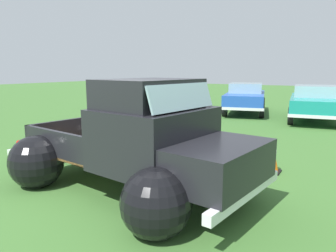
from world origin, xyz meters
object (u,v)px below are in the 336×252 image
show_car_0 (173,95)px  lane_cone_1 (157,140)px  vintage_pickup_truck (143,150)px  spectator_2 (109,102)px  spectator_0 (128,113)px  lane_cone_0 (272,157)px  show_car_1 (245,97)px  show_car_2 (315,102)px

show_car_0 → lane_cone_1: 8.33m
vintage_pickup_truck → spectator_2: bearing=144.3°
spectator_0 → lane_cone_0: bearing=-22.1°
show_car_0 → lane_cone_1: bearing=18.2°
spectator_0 → lane_cone_1: (0.96, -0.08, -0.62)m
lane_cone_0 → show_car_1: bearing=109.9°
show_car_1 → lane_cone_1: 8.41m
vintage_pickup_truck → show_car_1: (-1.47, 10.80, 0.02)m
show_car_1 → spectator_0: size_ratio=2.83×
lane_cone_0 → vintage_pickup_truck: bearing=-126.1°
vintage_pickup_truck → spectator_0: vintage_pickup_truck is taller
lane_cone_0 → lane_cone_1: (-2.86, 0.17, 0.00)m
show_car_0 → spectator_0: spectator_0 is taller
spectator_2 → lane_cone_1: size_ratio=2.73×
lane_cone_0 → lane_cone_1: bearing=176.7°
show_car_0 → lane_cone_0: show_car_0 is taller
show_car_1 → show_car_2: (3.13, -0.83, 0.00)m
spectator_2 → lane_cone_0: size_ratio=2.73×
show_car_0 → spectator_0: (2.74, -7.37, 0.15)m
show_car_2 → vintage_pickup_truck: bearing=-17.0°
show_car_0 → lane_cone_1: (3.70, -7.45, -0.47)m
spectator_2 → lane_cone_0: spectator_2 is taller
show_car_0 → spectator_0: bearing=12.2°
vintage_pickup_truck → spectator_2: vintage_pickup_truck is taller
lane_cone_1 → show_car_0: bearing=116.4°
lane_cone_0 → lane_cone_1: same height
vintage_pickup_truck → show_car_0: (-4.93, 9.85, 0.03)m
spectator_0 → show_car_2: bearing=44.3°
show_car_1 → vintage_pickup_truck: bearing=-5.4°
lane_cone_1 → spectator_2: bearing=151.0°
vintage_pickup_truck → lane_cone_0: (1.63, 2.24, -0.45)m
vintage_pickup_truck → show_car_1: 10.90m
lane_cone_1 → show_car_2: bearing=69.0°
vintage_pickup_truck → spectator_0: size_ratio=2.95×
spectator_0 → spectator_2: 2.49m
vintage_pickup_truck → lane_cone_0: vintage_pickup_truck is taller
lane_cone_1 → spectator_0: bearing=175.1°
spectator_0 → spectator_2: bearing=123.6°
show_car_1 → show_car_2: bearing=62.1°
show_car_2 → spectator_2: (-5.82, -5.95, 0.20)m
show_car_2 → lane_cone_0: show_car_2 is taller
show_car_2 → spectator_2: spectator_2 is taller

